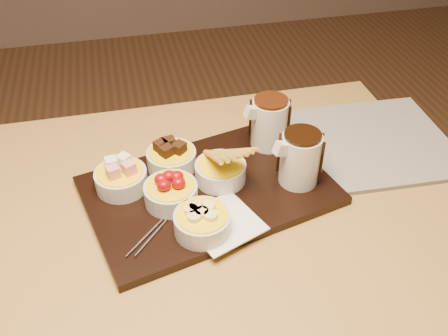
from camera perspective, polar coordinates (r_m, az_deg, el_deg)
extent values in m
cube|color=#A47C3C|center=(0.95, -8.11, -7.10)|extent=(1.20, 0.80, 0.04)
cylinder|color=#A47C3C|center=(1.55, 11.79, -4.44)|extent=(0.06, 0.06, 0.71)
cube|color=black|center=(0.97, -1.72, -2.57)|extent=(0.52, 0.40, 0.02)
cube|color=white|center=(0.90, -0.13, -6.27)|extent=(0.16, 0.16, 0.00)
cylinder|color=beige|center=(0.97, -11.66, -1.32)|extent=(0.10, 0.10, 0.04)
cylinder|color=beige|center=(1.01, -6.00, 0.99)|extent=(0.10, 0.10, 0.04)
cylinder|color=beige|center=(0.93, -6.08, -2.94)|extent=(0.10, 0.10, 0.04)
cylinder|color=beige|center=(0.97, -0.41, -0.46)|extent=(0.10, 0.10, 0.04)
cylinder|color=beige|center=(0.87, -2.50, -6.31)|extent=(0.10, 0.10, 0.04)
cylinder|color=silver|center=(0.96, 8.69, 1.02)|extent=(0.09, 0.09, 0.11)
cylinder|color=silver|center=(1.05, 5.23, 5.10)|extent=(0.09, 0.09, 0.11)
cube|color=beige|center=(1.14, 15.47, 2.75)|extent=(0.40, 0.32, 0.01)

